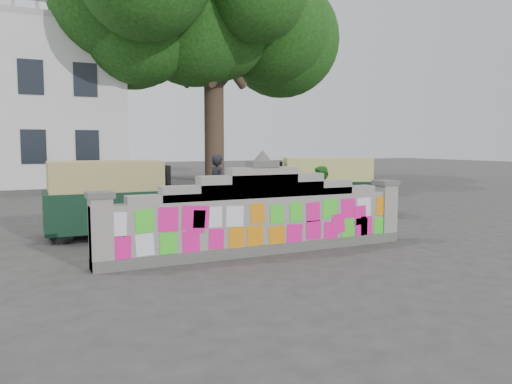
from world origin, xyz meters
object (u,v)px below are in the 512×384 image
(cyclist_bike, at_px, (218,209))
(cyclist_rider, at_px, (218,196))
(rickshaw_left, at_px, (109,197))
(rickshaw_right, at_px, (323,186))
(pedestrian, at_px, (322,198))

(cyclist_bike, relative_size, cyclist_rider, 1.12)
(rickshaw_left, relative_size, rickshaw_right, 0.99)
(cyclist_bike, xyz_separation_m, rickshaw_left, (-2.70, 0.02, 0.42))
(cyclist_rider, distance_m, pedestrian, 2.62)
(cyclist_rider, height_order, rickshaw_left, rickshaw_left)
(rickshaw_left, bearing_deg, cyclist_rider, 1.25)
(cyclist_bike, height_order, rickshaw_left, rickshaw_left)
(cyclist_bike, bearing_deg, rickshaw_right, -87.00)
(cyclist_bike, height_order, rickshaw_right, rickshaw_right)
(cyclist_bike, bearing_deg, pedestrian, -129.55)
(cyclist_rider, height_order, pedestrian, cyclist_rider)
(pedestrian, distance_m, rickshaw_right, 2.46)
(cyclist_rider, relative_size, rickshaw_right, 0.51)
(pedestrian, relative_size, rickshaw_right, 0.49)
(cyclist_bike, distance_m, rickshaw_left, 2.73)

